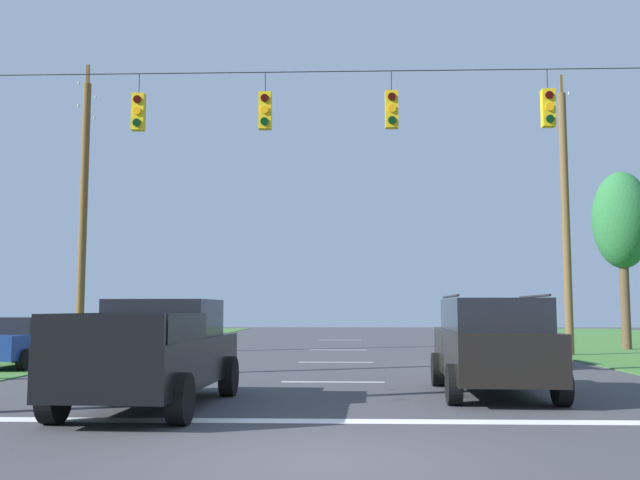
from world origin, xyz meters
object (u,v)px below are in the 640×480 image
(utility_pole_mid_right, at_px, (566,218))
(utility_pole_near_left, at_px, (83,209))
(tree_roadside_right, at_px, (622,222))
(overhead_signal_span, at_px, (327,195))
(pickup_truck, at_px, (155,353))
(suv_black, at_px, (492,343))
(distant_car_crossing_white, at_px, (502,340))
(distant_car_oncoming, at_px, (21,341))

(utility_pole_mid_right, height_order, utility_pole_near_left, utility_pole_near_left)
(utility_pole_near_left, relative_size, tree_roadside_right, 1.51)
(overhead_signal_span, relative_size, utility_pole_mid_right, 1.67)
(overhead_signal_span, bearing_deg, utility_pole_mid_right, 48.03)
(pickup_truck, distance_m, utility_pole_near_left, 17.29)
(suv_black, height_order, utility_pole_near_left, utility_pole_near_left)
(suv_black, height_order, utility_pole_mid_right, utility_pole_mid_right)
(utility_pole_near_left, bearing_deg, distant_car_crossing_white, -17.95)
(distant_car_oncoming, bearing_deg, overhead_signal_span, -23.25)
(suv_black, xyz_separation_m, tree_roadside_right, (9.16, 16.35, 4.52))
(distant_car_crossing_white, height_order, utility_pole_near_left, utility_pole_near_left)
(overhead_signal_span, xyz_separation_m, suv_black, (3.48, -2.51, -3.54))
(utility_pole_mid_right, xyz_separation_m, tree_roadside_right, (3.64, 3.84, 0.31))
(suv_black, relative_size, distant_car_crossing_white, 1.10)
(tree_roadside_right, bearing_deg, suv_black, -119.25)
(overhead_signal_span, bearing_deg, utility_pole_near_left, 133.89)
(suv_black, height_order, tree_roadside_right, tree_roadside_right)
(utility_pole_mid_right, relative_size, utility_pole_near_left, 0.93)
(distant_car_crossing_white, bearing_deg, suv_black, -103.88)
(overhead_signal_span, bearing_deg, distant_car_crossing_white, 45.06)
(distant_car_oncoming, bearing_deg, utility_pole_mid_right, 17.82)
(pickup_truck, bearing_deg, utility_pole_near_left, 115.19)
(distant_car_oncoming, relative_size, tree_roadside_right, 0.57)
(overhead_signal_span, height_order, distant_car_crossing_white, overhead_signal_span)
(pickup_truck, relative_size, tree_roadside_right, 0.70)
(overhead_signal_span, height_order, utility_pole_mid_right, utility_pole_mid_right)
(distant_car_oncoming, height_order, utility_pole_mid_right, utility_pole_mid_right)
(tree_roadside_right, bearing_deg, pickup_truck, -130.44)
(distant_car_crossing_white, relative_size, utility_pole_near_left, 0.38)
(overhead_signal_span, relative_size, pickup_truck, 3.34)
(distant_car_crossing_white, height_order, utility_pole_mid_right, utility_pole_mid_right)
(pickup_truck, relative_size, distant_car_oncoming, 1.24)
(utility_pole_mid_right, bearing_deg, overhead_signal_span, -131.97)
(distant_car_crossing_white, xyz_separation_m, utility_pole_near_left, (-15.54, 5.03, 4.98))
(overhead_signal_span, bearing_deg, distant_car_oncoming, 156.75)
(pickup_truck, bearing_deg, suv_black, 17.25)
(utility_pole_mid_right, bearing_deg, tree_roadside_right, 46.53)
(distant_car_oncoming, distance_m, utility_pole_mid_right, 19.89)
(utility_pole_near_left, bearing_deg, suv_black, -43.79)
(suv_black, distance_m, utility_pole_near_left, 19.38)
(distant_car_oncoming, xyz_separation_m, utility_pole_mid_right, (18.45, 5.93, 4.48))
(distant_car_crossing_white, bearing_deg, utility_pole_mid_right, 52.01)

